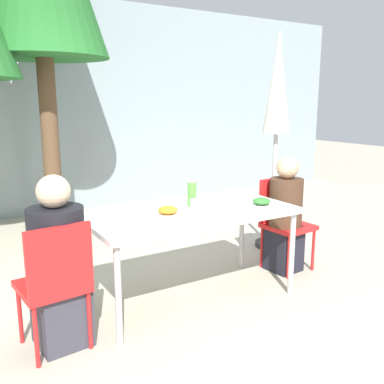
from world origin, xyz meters
The scene contains 13 objects.
ground_plane centered at (0.00, 0.00, 0.00)m, with size 24.00×24.00×0.00m, color #B2A893.
building_facade centered at (0.00, 3.50, 1.50)m, with size 10.00×0.20×3.00m.
dining_table centered at (0.00, 0.00, 0.69)m, with size 1.63×0.79×0.74m.
chair_left centered at (-1.11, -0.19, 0.50)m, with size 0.44×0.44×0.86m.
person_left centered at (-1.07, -0.11, 0.53)m, with size 0.35×0.35×1.14m.
chair_right centered at (1.11, 0.17, 0.50)m, with size 0.43×0.43×0.86m.
person_right centered at (1.07, 0.08, 0.52)m, with size 0.31×0.31×1.09m.
closed_umbrella centered at (1.43, 0.65, 1.60)m, with size 0.36×0.36×2.26m.
plate_0 centered at (0.56, -0.17, 0.77)m, with size 0.26×0.26×0.07m.
plate_1 centered at (-0.23, -0.03, 0.77)m, with size 0.27×0.27×0.07m.
bottle centered at (0.08, 0.14, 0.85)m, with size 0.07×0.07×0.21m.
drinking_cup centered at (0.03, 0.01, 0.79)m, with size 0.07×0.07×0.09m.
salad_bowl centered at (-0.46, 0.13, 0.77)m, with size 0.16×0.16×0.06m.
Camera 1 is at (-1.67, -2.76, 1.58)m, focal length 40.00 mm.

